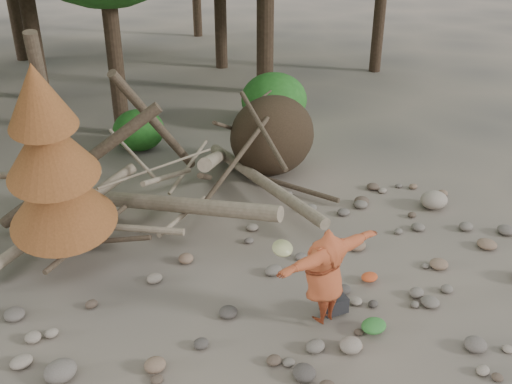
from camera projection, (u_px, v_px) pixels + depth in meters
ground at (320, 290)px, 9.96m from camera, size 120.00×120.00×0.00m
deadfall_pile at (256, 143)px, 13.63m from camera, size 8.55×5.24×3.30m
dead_conifer at (53, 164)px, 9.59m from camera, size 2.06×2.16×4.35m
bush_mid at (139, 130)px, 15.58m from camera, size 1.40×1.40×1.12m
bush_right at (274, 99)px, 17.30m from camera, size 2.00×2.00×1.60m
frisbee_thrower at (325, 275)px, 8.77m from camera, size 2.28×0.68×1.96m
backpack at (334, 307)px, 9.30m from camera, size 0.46×0.37×0.27m
cloth_green at (373, 328)px, 8.92m from camera, size 0.43×0.36×0.16m
cloth_orange at (369, 279)px, 10.14m from camera, size 0.32×0.26×0.12m
boulder_mid_right at (434, 200)px, 12.64m from camera, size 0.63×0.57×0.38m
boulder_mid_left at (60, 371)px, 8.01m from camera, size 0.47×0.42×0.28m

